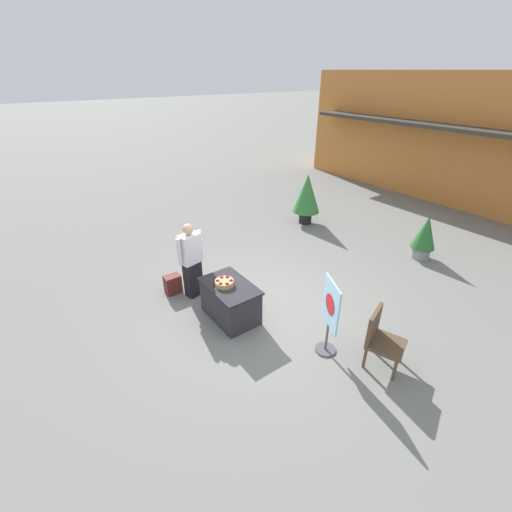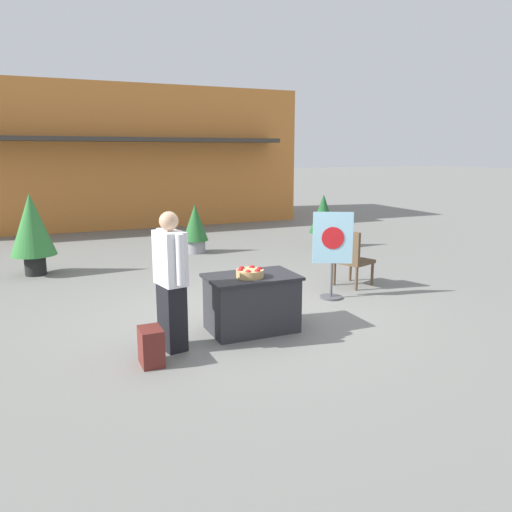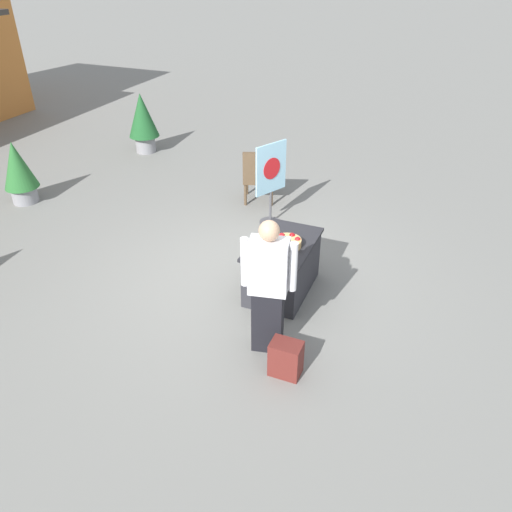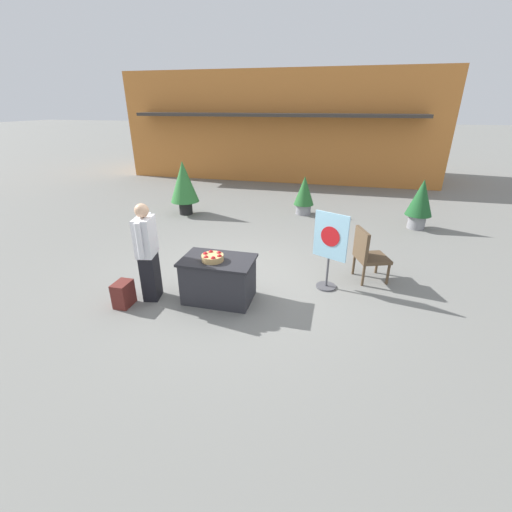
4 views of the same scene
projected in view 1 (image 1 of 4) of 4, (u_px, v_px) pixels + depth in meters
The scene contains 10 objects.
ground_plane at pixel (259, 308), 7.04m from camera, with size 120.00×120.00×0.00m, color slate.
storefront_building at pixel (488, 137), 12.44m from camera, with size 13.11×5.22×4.31m.
display_table at pixel (230, 301), 6.61m from camera, with size 1.19×0.76×0.75m.
apple_basket at pixel (224, 282), 6.41m from camera, with size 0.35×0.35×0.13m.
person_visitor at pixel (191, 260), 7.07m from camera, with size 0.34×0.60×1.66m.
backpack at pixel (173, 284), 7.43m from camera, with size 0.24×0.34×0.42m.
poster_board at pixel (330, 314), 5.61m from camera, with size 0.58×0.36×1.40m.
patio_chair at pixel (381, 337), 5.49m from camera, with size 0.70×0.70×1.00m.
potted_plant_near_left at pixel (425, 236), 8.64m from camera, with size 0.60×0.60×1.14m.
potted_plant_far_left at pixel (307, 195), 10.51m from camera, with size 0.83×0.83×1.57m.
Camera 1 is at (4.55, -3.38, 4.31)m, focal length 24.00 mm.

